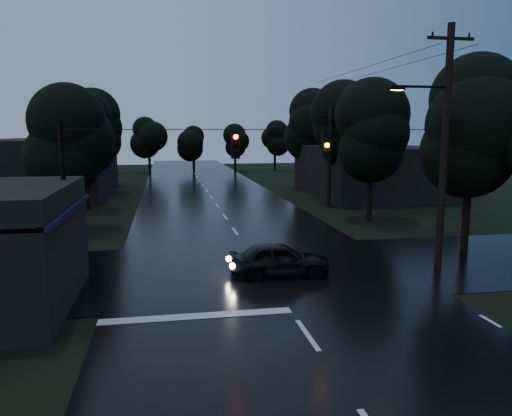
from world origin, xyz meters
name	(u,v)px	position (x,y,z in m)	size (l,w,h in m)	color
main_road	(217,206)	(0.00, 30.00, 0.00)	(12.00, 120.00, 0.02)	black
cross_street	(261,269)	(0.00, 12.00, 0.00)	(60.00, 9.00, 0.02)	black
building_far_right	(369,171)	(14.00, 34.00, 2.20)	(10.00, 14.00, 4.40)	black
building_far_left	(52,167)	(-14.00, 40.00, 2.50)	(10.00, 16.00, 5.00)	black
utility_pole_main	(443,143)	(7.41, 11.00, 5.26)	(3.50, 0.30, 10.00)	black
utility_pole_far	(330,156)	(8.30, 28.00, 3.88)	(2.00, 0.30, 7.50)	black
anchor_pole_left	(65,207)	(-7.50, 11.00, 3.00)	(0.18, 0.18, 6.00)	black
span_signals	(280,144)	(0.56, 10.99, 5.24)	(15.00, 0.37, 1.12)	black
tree_corner_near	(472,125)	(10.00, 13.00, 5.99)	(4.48, 4.48, 9.44)	black
tree_left_a	(73,140)	(-9.00, 22.00, 5.24)	(3.92, 3.92, 8.26)	black
tree_left_b	(84,133)	(-9.60, 30.00, 5.62)	(4.20, 4.20, 8.85)	black
tree_left_c	(94,128)	(-10.20, 40.00, 5.99)	(4.48, 4.48, 9.44)	black
tree_right_a	(372,133)	(9.00, 22.00, 5.62)	(4.20, 4.20, 8.85)	black
tree_right_b	(338,128)	(9.60, 30.00, 5.99)	(4.48, 4.48, 9.44)	black
tree_right_c	(309,124)	(10.20, 40.00, 6.37)	(4.76, 4.76, 10.03)	black
car	(279,259)	(0.53, 10.91, 0.68)	(1.61, 4.00, 1.36)	black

